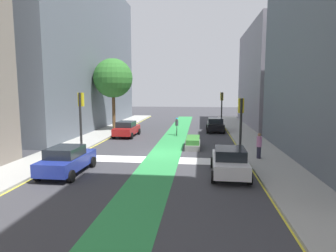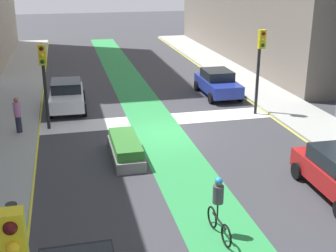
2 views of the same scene
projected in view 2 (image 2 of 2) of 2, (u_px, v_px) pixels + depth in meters
ground_plane at (166, 133)px, 21.45m from camera, size 120.00×120.00×0.00m
bike_lane_paint at (160, 134)px, 21.39m from camera, size 2.40×60.00×0.01m
crosswalk_band at (158, 120)px, 23.29m from camera, size 12.00×1.80×0.01m
sidewalk_left at (308, 120)px, 23.04m from camera, size 3.00×60.00×0.15m
curb_stripe_left at (281, 124)px, 22.74m from camera, size 0.16×60.00×0.01m
sidewalk_right at (2, 145)px, 19.81m from camera, size 3.00×60.00×0.15m
curb_stripe_right at (37, 144)px, 20.16m from camera, size 0.16×60.00×0.01m
traffic_signal_near_right at (44, 71)px, 20.98m from camera, size 0.35×0.52×4.17m
traffic_signal_near_left at (260, 56)px, 23.13m from camera, size 0.35×0.52×4.53m
car_white_right_near at (67, 95)px, 24.87m from camera, size 2.12×4.25×1.57m
car_blue_left_near at (218, 83)px, 27.43m from camera, size 2.04×4.21×1.57m
cyclist_in_lane at (219, 206)px, 13.04m from camera, size 0.32×1.73×1.86m
pedestrian_sidewalk_right_a at (18, 115)px, 20.87m from camera, size 0.34×0.34×1.71m
median_planter at (126, 149)px, 18.58m from camera, size 1.17×3.31×0.85m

